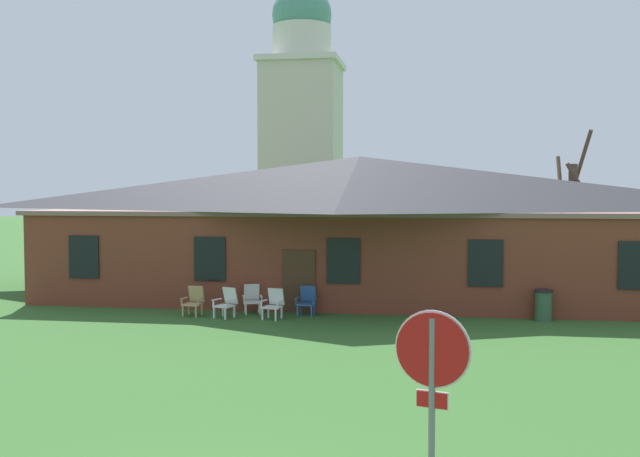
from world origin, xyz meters
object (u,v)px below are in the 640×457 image
at_px(lawn_chair_middle, 274,303).
at_px(trash_bin, 543,305).
at_px(stop_sign, 432,390).
at_px(lawn_chair_left_end, 252,298).
at_px(lawn_chair_near_door, 227,302).
at_px(lawn_chair_by_porch, 194,300).
at_px(lawn_chair_right_end, 307,300).

bearing_deg(lawn_chair_middle, trash_bin, 6.55).
bearing_deg(stop_sign, lawn_chair_middle, 108.73).
relative_size(lawn_chair_left_end, trash_bin, 0.98).
relative_size(lawn_chair_near_door, lawn_chair_middle, 1.00).
distance_m(lawn_chair_by_porch, lawn_chair_right_end, 3.68).
relative_size(stop_sign, lawn_chair_by_porch, 2.97).
height_order(lawn_chair_middle, trash_bin, trash_bin).
distance_m(lawn_chair_left_end, trash_bin, 9.36).
bearing_deg(lawn_chair_by_porch, lawn_chair_middle, -3.27).
bearing_deg(trash_bin, lawn_chair_near_door, -174.34).
relative_size(lawn_chair_by_porch, trash_bin, 0.98).
distance_m(lawn_chair_by_porch, lawn_chair_left_end, 1.91).
bearing_deg(lawn_chair_near_door, lawn_chair_right_end, 18.46).
height_order(stop_sign, lawn_chair_by_porch, stop_sign).
bearing_deg(lawn_chair_right_end, lawn_chair_middle, -139.14).
height_order(lawn_chair_left_end, lawn_chair_middle, same).
height_order(stop_sign, lawn_chair_near_door, stop_sign).
relative_size(lawn_chair_middle, trash_bin, 0.98).
relative_size(lawn_chair_left_end, lawn_chair_middle, 1.00).
height_order(lawn_chair_near_door, lawn_chair_right_end, same).
xyz_separation_m(lawn_chair_left_end, lawn_chair_right_end, (1.87, -0.11, 0.00)).
height_order(lawn_chair_by_porch, trash_bin, trash_bin).
height_order(stop_sign, lawn_chair_middle, stop_sign).
height_order(lawn_chair_by_porch, lawn_chair_right_end, same).
distance_m(lawn_chair_by_porch, lawn_chair_middle, 2.70).
bearing_deg(lawn_chair_right_end, lawn_chair_by_porch, -169.82).
xyz_separation_m(lawn_chair_by_porch, lawn_chair_right_end, (3.62, 0.65, 0.00)).
height_order(stop_sign, lawn_chair_left_end, stop_sign).
xyz_separation_m(lawn_chair_by_porch, lawn_chair_near_door, (1.15, -0.18, 0.00)).
distance_m(stop_sign, lawn_chair_near_door, 16.28).
height_order(stop_sign, trash_bin, stop_sign).
relative_size(lawn_chair_left_end, lawn_chair_right_end, 1.00).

